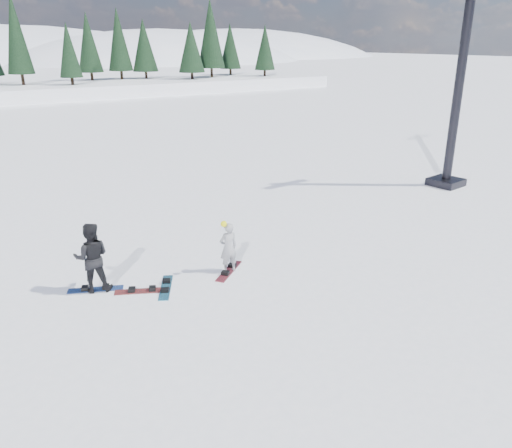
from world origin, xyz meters
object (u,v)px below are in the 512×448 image
Objects in this scene: snowboarder_man at (92,257)px; snowboard_loose_b at (142,291)px; snowboarder_woman at (228,247)px; snowboard_loose_a at (166,287)px; lift_tower at (456,106)px.

snowboarder_man is 1.65m from snowboard_loose_b.
snowboarder_woman is 2.16m from snowboard_loose_a.
snowboarder_woman is (-13.47, -2.66, -2.94)m from lift_tower.
lift_tower is at bearing -154.23° from snowboarder_man.
snowboard_loose_b is at bearing -178.13° from lift_tower.
snowboard_loose_a is 1.00× the size of snowboard_loose_b.
snowboard_loose_b is at bearing 163.33° from snowboarder_man.
snowboarder_man is (-17.18, -1.68, -2.74)m from lift_tower.
snowboard_loose_b is (1.06, -0.80, -0.97)m from snowboarder_man.
snowboarder_woman is at bearing 21.43° from snowboard_loose_b.
snowboarder_woman reaches higher than snowboard_loose_a.
snowboarder_man is at bearing 168.52° from snowboard_loose_b.
lift_tower is 6.11× the size of snowboard_loose_b.
snowboarder_man reaches higher than snowboard_loose_a.
snowboard_loose_b is (-16.12, -2.48, -3.71)m from lift_tower.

